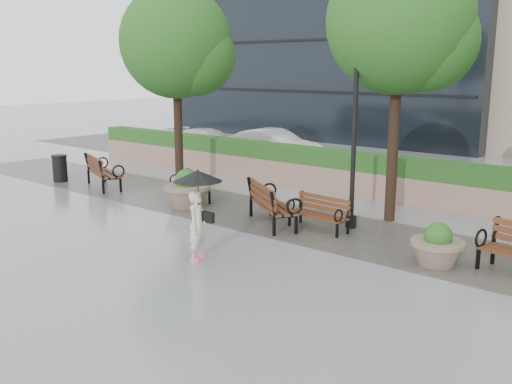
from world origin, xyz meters
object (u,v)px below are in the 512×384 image
Objects in this scene: bench_0 at (104,178)px; car_right at (274,146)px; bench_2 at (272,213)px; pedestrian at (198,206)px; planter_left at (187,192)px; trash_bin at (60,169)px; bench_3 at (318,220)px; bench_1 at (191,192)px; planter_right at (437,249)px; car_left at (209,143)px; lamppost at (354,150)px.

car_right is at bearing -78.46° from bench_0.
bench_2 is 3.28m from pedestrian.
planter_left is 4.75m from pedestrian.
bench_0 is at bearing 9.17° from trash_bin.
bench_3 is at bearing -157.04° from bench_0.
trash_bin is at bearing -177.72° from planter_left.
planter_right is (8.12, -0.86, 0.10)m from bench_1.
planter_left is at bearing -160.63° from bench_0.
car_right is (-7.18, 7.38, 0.46)m from bench_3.
planter_right reaches higher than trash_bin.
bench_0 is 4.17m from planter_left.
bench_0 is 1.01× the size of bench_2.
pedestrian is at bearing -141.29° from car_left.
bench_2 is 11.98m from car_left.
pedestrian is at bearing -96.48° from bench_3.
planter_left is at bearing 178.69° from planter_right.
car_left is at bearing 93.46° from car_right.
bench_2 is 9.81m from car_right.
car_left is (-11.14, 6.27, -1.38)m from lamppost.
car_left is at bearing 130.62° from planter_left.
trash_bin reaches higher than bench_3.
planter_left is at bearing 2.28° from trash_bin.
bench_1 is at bearing -143.95° from car_left.
bench_2 is at bearing -7.26° from pedestrian.
planter_right is at bearing -25.43° from lamppost.
car_right is (3.44, 0.39, 0.09)m from car_left.
car_left is (-10.62, 7.00, 0.36)m from bench_3.
lamppost is (4.76, 1.16, 1.55)m from planter_left.
trash_bin is (-10.51, -0.69, 0.20)m from bench_3.
lamppost is (1.70, 1.09, 1.67)m from bench_2.
bench_1 is at bearing 173.97° from planter_right.
car_left is (-6.37, 7.43, 0.17)m from planter_left.
lamppost is at bearing -114.30° from bench_2.
car_right is (-2.93, 7.82, 0.27)m from planter_left.
car_left is (-9.44, 7.36, 0.29)m from bench_2.
planter_left is 1.24× the size of planter_right.
bench_1 is (3.61, 0.60, -0.07)m from bench_0.
bench_0 is 1.32× the size of bench_3.
pedestrian is (0.49, -3.13, 0.84)m from bench_2.
car_left is at bearing 151.29° from bench_3.
bench_3 is at bearing -27.36° from pedestrian.
planter_right is (7.57, -0.17, -0.09)m from planter_left.
pedestrian is (3.56, -3.06, 0.72)m from planter_left.
car_right reaches higher than trash_bin.
pedestrian is (7.73, -3.15, 0.84)m from bench_0.
bench_2 is 2.62m from lamppost.
bench_0 is 0.50× the size of car_right.
bench_3 is 1.81× the size of trash_bin.
car_left is 14.46m from pedestrian.
planter_left reaches higher than bench_0.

